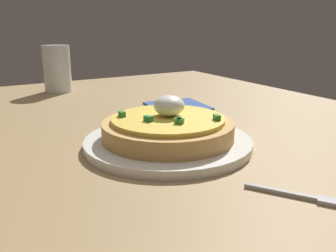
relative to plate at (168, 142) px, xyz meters
The scene contains 6 objects.
dining_table 12.86cm from the plate, 127.93° to the left, with size 125.11×85.30×3.49cm, color #9D8155.
plate is the anchor object (origin of this frame).
pizza 2.48cm from the plate, 136.86° to the left, with size 20.24×20.24×6.58cm.
cup_near 54.34cm from the plate, behind, with size 7.27×7.27×12.42cm.
fork 22.88cm from the plate, 10.17° to the left, with size 9.74×6.71×0.50cm.
napkin 27.18cm from the plate, 145.12° to the left, with size 12.22×12.22×0.40cm, color #305092.
Camera 1 is at (54.83, -37.59, 22.69)cm, focal length 39.64 mm.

